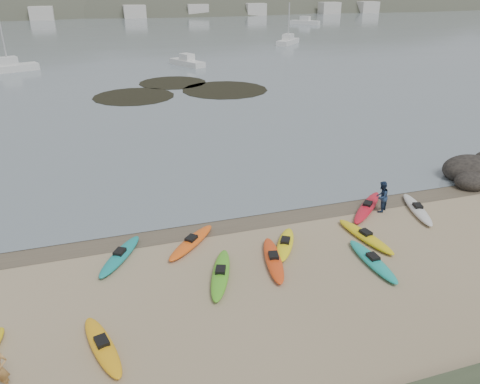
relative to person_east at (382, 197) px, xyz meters
name	(u,v)px	position (x,y,z in m)	size (l,w,h in m)	color
ground	(240,218)	(-7.38, 1.52, -0.85)	(600.00, 600.00, 0.00)	tan
wet_sand	(242,221)	(-7.38, 1.22, -0.85)	(60.00, 60.00, 0.00)	brown
water	(89,1)	(-7.38, 301.52, -0.85)	(1200.00, 1200.00, 0.00)	slate
kayaks	(268,254)	(-7.37, -2.44, -0.68)	(22.09, 9.93, 0.34)	yellow
person_east	(382,197)	(0.00, 0.00, 0.00)	(0.83, 0.65, 1.71)	navy
rock_cluster	(479,174)	(8.52, 2.15, -0.62)	(5.21, 3.82, 1.72)	black
kelp_mats	(182,90)	(-4.06, 33.21, -0.83)	(19.22, 14.54, 0.04)	black
moored_boats	(108,41)	(-9.44, 78.15, -0.27)	(105.15, 65.51, 1.39)	silver
far_hills	(191,47)	(31.99, 195.49, -16.78)	(550.00, 135.00, 80.00)	#384235
far_town	(120,12)	(-1.38, 146.52, 1.15)	(199.00, 5.00, 4.00)	beige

